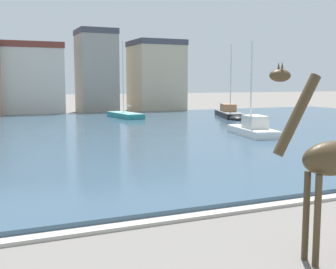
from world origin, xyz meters
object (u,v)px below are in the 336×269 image
sailboat_teal (123,116)px  sailboat_white (250,130)px  sailboat_black (230,114)px  giraffe_statue (328,162)px

sailboat_teal → sailboat_white: bearing=-77.8°
sailboat_teal → sailboat_black: bearing=-22.2°
giraffe_statue → sailboat_black: sailboat_black is taller
sailboat_white → giraffe_statue: bearing=-119.7°
giraffe_statue → sailboat_white: (11.49, 20.17, -1.85)m
giraffe_statue → sailboat_white: 23.29m
giraffe_statue → sailboat_white: size_ratio=0.65×
sailboat_teal → giraffe_statue: bearing=-100.3°
sailboat_teal → sailboat_white: sailboat_teal is taller
sailboat_black → sailboat_white: size_ratio=1.26×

